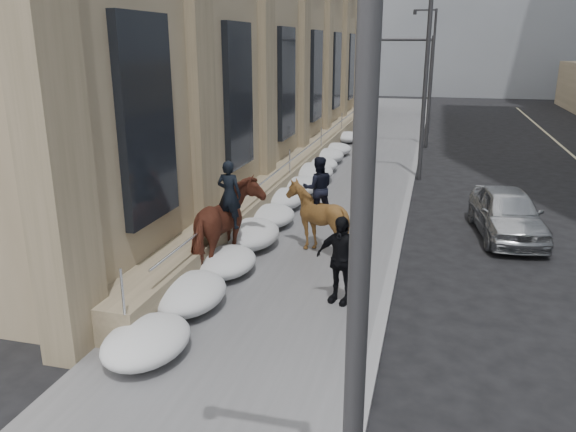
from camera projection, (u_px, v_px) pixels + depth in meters
The scene contains 13 objects.
ground at pixel (254, 321), 11.86m from camera, with size 140.00×140.00×0.00m, color black.
sidewalk at pixel (336, 198), 21.08m from camera, with size 5.00×80.00×0.12m, color #535356.
curb at pixel (407, 202), 20.45m from camera, with size 0.24×80.00×0.12m, color slate.
bg_building_far at pixel (373, 10), 76.93m from camera, with size 24.00×12.00×20.00m, color gray.
streetlight_near at pixel (342, 184), 4.30m from camera, with size 1.71×0.24×8.00m.
streetlight_mid at pixel (422, 70), 22.79m from camera, with size 1.71×0.24×8.00m.
streetlight_far at pixel (431, 58), 41.28m from camera, with size 1.71×0.24×8.00m.
traffic_signal at pixel (414, 74), 30.52m from camera, with size 4.10×0.22×6.00m.
snow_bank at pixel (287, 197), 19.56m from camera, with size 1.70×18.10×0.76m.
mounted_horse_left at pixel (227, 225), 14.03m from camera, with size 1.37×2.68×2.75m.
mounted_horse_right at pixel (317, 213), 15.19m from camera, with size 2.03×2.15×2.62m.
pedestrian at pixel (340, 260), 12.18m from camera, with size 1.16×0.48×1.98m, color black.
car_silver at pixel (507, 213), 16.83m from camera, with size 1.75×4.35×1.48m, color #9EA1A5.
Camera 1 is at (3.39, -10.15, 5.61)m, focal length 35.00 mm.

